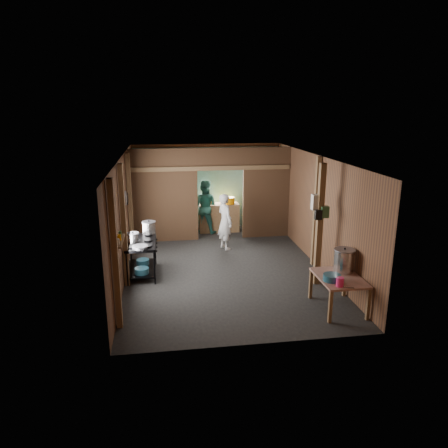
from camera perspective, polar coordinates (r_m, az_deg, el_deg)
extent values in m
cube|color=black|center=(10.17, -0.16, -5.68)|extent=(4.50, 7.00, 0.00)
cube|color=#343231|center=(9.54, -0.18, 9.03)|extent=(4.50, 7.00, 0.00)
cube|color=brown|center=(13.17, -2.34, 5.12)|extent=(4.50, 0.00, 2.60)
cube|color=brown|center=(6.49, 4.25, -6.05)|extent=(4.50, 0.00, 2.60)
cube|color=brown|center=(9.73, -13.41, 0.93)|extent=(0.00, 7.00, 2.60)
cube|color=brown|center=(10.33, 12.28, 1.85)|extent=(0.00, 7.00, 2.60)
cube|color=#513921|center=(11.83, -8.08, 3.77)|extent=(1.85, 0.10, 2.60)
cube|color=#513921|center=(12.19, 5.71, 4.20)|extent=(1.35, 0.10, 2.60)
cube|color=#513921|center=(11.78, -0.50, 8.81)|extent=(1.30, 0.10, 0.60)
cube|color=#7CBCBA|center=(13.13, -2.31, 4.86)|extent=(4.40, 0.06, 2.50)
cube|color=olive|center=(12.87, -0.71, 0.88)|extent=(1.20, 0.50, 0.85)
cylinder|color=silver|center=(13.01, -1.22, 7.67)|extent=(0.20, 0.03, 0.20)
cube|color=olive|center=(7.24, -14.50, -4.20)|extent=(0.10, 0.12, 2.60)
cube|color=olive|center=(8.95, -13.37, -0.33)|extent=(0.10, 0.12, 2.60)
cube|color=olive|center=(10.88, -12.54, 2.53)|extent=(0.10, 0.12, 2.60)
cube|color=olive|center=(10.13, 12.30, 1.57)|extent=(0.10, 0.12, 2.60)
cube|color=olive|center=(9.02, 12.75, -0.18)|extent=(0.12, 0.12, 2.60)
cube|color=olive|center=(11.73, -1.68, 7.54)|extent=(4.40, 0.12, 0.12)
cylinder|color=gray|center=(10.03, -13.12, 3.45)|extent=(0.03, 0.34, 0.34)
cylinder|color=black|center=(10.44, -12.92, 3.37)|extent=(0.03, 0.30, 0.30)
cube|color=olive|center=(7.68, -13.96, -2.24)|extent=(0.14, 0.80, 0.03)
cylinder|color=silver|center=(7.42, -14.17, -2.34)|extent=(0.07, 0.07, 0.10)
cylinder|color=orange|center=(7.66, -13.99, -1.77)|extent=(0.08, 0.08, 0.10)
cylinder|color=#2F5933|center=(7.87, -13.85, -1.30)|extent=(0.06, 0.06, 0.10)
cube|color=silver|center=(8.96, 12.45, 2.91)|extent=(0.22, 0.15, 0.32)
cube|color=#2F5933|center=(8.91, 13.42, 1.60)|extent=(0.16, 0.12, 0.24)
cube|color=black|center=(8.86, 12.60, 1.22)|extent=(0.14, 0.10, 0.20)
cylinder|color=#215367|center=(9.48, -11.04, -6.21)|extent=(0.31, 0.31, 0.13)
cylinder|color=#215367|center=(10.01, -10.91, -5.05)|extent=(0.29, 0.29, 0.12)
cylinder|color=#215367|center=(7.95, 14.37, -7.02)|extent=(0.33, 0.33, 0.12)
cylinder|color=#F12A73|center=(7.74, 15.38, -7.56)|extent=(0.18, 0.18, 0.16)
cube|color=silver|center=(7.75, 16.03, -8.18)|extent=(0.29, 0.15, 0.01)
cylinder|color=orange|center=(12.79, 0.65, 3.21)|extent=(0.36, 0.36, 0.20)
cylinder|color=#C04E25|center=(12.73, -1.65, 2.99)|extent=(0.11, 0.11, 0.13)
imported|color=white|center=(11.17, 0.14, 0.33)|extent=(0.54, 0.64, 1.50)
imported|color=#2A6C60|center=(12.65, -2.62, 2.36)|extent=(0.96, 0.87, 1.60)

